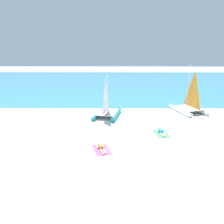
{
  "coord_description": "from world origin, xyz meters",
  "views": [
    {
      "loc": [
        0.19,
        -14.41,
        6.94
      ],
      "look_at": [
        0.0,
        4.56,
        1.2
      ],
      "focal_mm": 33.83,
      "sensor_mm": 36.0,
      "label": 1
    }
  ],
  "objects_px": {
    "sunbather_left": "(101,147)",
    "sunbather_right": "(161,132)",
    "sailboat_teal": "(107,110)",
    "towel_right": "(161,133)",
    "towel_left": "(102,149)",
    "sailboat_white": "(189,105)"
  },
  "relations": [
    {
      "from": "sunbather_left",
      "to": "sunbather_right",
      "type": "relative_size",
      "value": 0.98
    },
    {
      "from": "sailboat_teal",
      "to": "towel_right",
      "type": "xyz_separation_m",
      "value": [
        4.79,
        -4.6,
        -0.73
      ]
    },
    {
      "from": "towel_left",
      "to": "sunbather_right",
      "type": "distance_m",
      "value": 5.8
    },
    {
      "from": "towel_right",
      "to": "towel_left",
      "type": "bearing_deg",
      "value": -148.29
    },
    {
      "from": "sailboat_teal",
      "to": "towel_left",
      "type": "relative_size",
      "value": 2.61
    },
    {
      "from": "towel_left",
      "to": "sunbather_right",
      "type": "bearing_deg",
      "value": 32.32
    },
    {
      "from": "towel_left",
      "to": "sunbather_left",
      "type": "distance_m",
      "value": 0.14
    },
    {
      "from": "sunbather_left",
      "to": "towel_right",
      "type": "relative_size",
      "value": 0.81
    },
    {
      "from": "towel_left",
      "to": "sunbather_left",
      "type": "bearing_deg",
      "value": 107.75
    },
    {
      "from": "sailboat_teal",
      "to": "sunbather_left",
      "type": "relative_size",
      "value": 3.23
    },
    {
      "from": "sunbather_left",
      "to": "sailboat_white",
      "type": "bearing_deg",
      "value": 27.16
    },
    {
      "from": "towel_left",
      "to": "sunbather_right",
      "type": "relative_size",
      "value": 1.21
    },
    {
      "from": "sailboat_white",
      "to": "sunbather_left",
      "type": "bearing_deg",
      "value": -152.1
    },
    {
      "from": "sailboat_teal",
      "to": "sunbather_left",
      "type": "distance_m",
      "value": 7.6
    },
    {
      "from": "towel_left",
      "to": "sunbather_left",
      "type": "xyz_separation_m",
      "value": [
        -0.02,
        0.06,
        0.13
      ]
    },
    {
      "from": "sailboat_white",
      "to": "sunbather_right",
      "type": "bearing_deg",
      "value": -142.26
    },
    {
      "from": "sailboat_white",
      "to": "sunbather_right",
      "type": "relative_size",
      "value": 3.38
    },
    {
      "from": "sailboat_teal",
      "to": "sunbather_right",
      "type": "distance_m",
      "value": 6.62
    },
    {
      "from": "towel_right",
      "to": "sailboat_teal",
      "type": "bearing_deg",
      "value": 136.13
    },
    {
      "from": "towel_left",
      "to": "towel_right",
      "type": "xyz_separation_m",
      "value": [
        4.91,
        3.03,
        0.0
      ]
    },
    {
      "from": "towel_right",
      "to": "sunbather_right",
      "type": "height_order",
      "value": "sunbather_right"
    },
    {
      "from": "towel_left",
      "to": "towel_right",
      "type": "height_order",
      "value": "same"
    }
  ]
}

